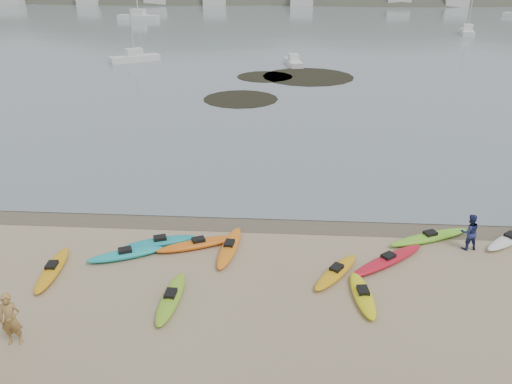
{
  "coord_description": "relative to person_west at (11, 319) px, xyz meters",
  "views": [
    {
      "loc": [
        1.48,
        -22.08,
        11.56
      ],
      "look_at": [
        0.0,
        0.0,
        1.5
      ],
      "focal_mm": 35.0,
      "sensor_mm": 36.0,
      "label": 1
    }
  ],
  "objects": [
    {
      "name": "far_hills",
      "position": [
        46.83,
        203.44,
        -16.9
      ],
      "size": [
        550.0,
        135.0,
        80.0
      ],
      "color": "#384235",
      "rests_on": "ground"
    },
    {
      "name": "ground",
      "position": [
        7.45,
        9.48,
        -0.97
      ],
      "size": [
        600.0,
        600.0,
        0.0
      ],
      "primitive_type": "plane",
      "color": "tan",
      "rests_on": "ground"
    },
    {
      "name": "kayaks",
      "position": [
        7.72,
        5.54,
        -0.8
      ],
      "size": [
        25.06,
        8.51,
        0.34
      ],
      "color": "orange",
      "rests_on": "ground"
    },
    {
      "name": "wet_sand",
      "position": [
        7.45,
        9.18,
        -0.97
      ],
      "size": [
        60.0,
        60.0,
        0.0
      ],
      "primitive_type": "plane",
      "color": "brown",
      "rests_on": "ground"
    },
    {
      "name": "person_east",
      "position": [
        17.06,
        7.29,
        -0.13
      ],
      "size": [
        0.92,
        0.77,
        1.69
      ],
      "primitive_type": "imported",
      "rotation": [
        0.0,
        0.0,
        3.31
      ],
      "color": "navy",
      "rests_on": "ground"
    },
    {
      "name": "person_west",
      "position": [
        0.0,
        0.0,
        0.0
      ],
      "size": [
        0.77,
        0.56,
        1.95
      ],
      "primitive_type": "imported",
      "rotation": [
        0.0,
        0.0,
        0.14
      ],
      "color": "#A87D43",
      "rests_on": "ground"
    },
    {
      "name": "kelp_mats",
      "position": [
        8.34,
        41.96,
        -0.95
      ],
      "size": [
        15.42,
        19.67,
        0.04
      ],
      "color": "black",
      "rests_on": "water"
    },
    {
      "name": "moored_boats",
      "position": [
        12.13,
        96.5,
        -0.4
      ],
      "size": [
        100.54,
        74.93,
        1.33
      ],
      "color": "silver",
      "rests_on": "ground"
    }
  ]
}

